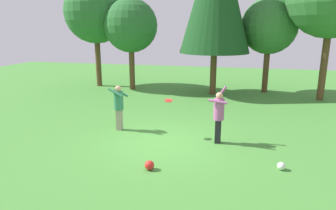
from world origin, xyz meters
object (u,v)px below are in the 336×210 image
(person_thrower, at_px, (219,113))
(frisbee, at_px, (169,100))
(ball_red, at_px, (149,165))
(ball_white, at_px, (281,166))
(tree_right, at_px, (269,26))
(tree_far_left, at_px, (96,12))
(person_catcher, at_px, (119,104))
(tree_left, at_px, (131,26))

(person_thrower, bearing_deg, frisbee, 0.00)
(frisbee, distance_m, ball_red, 2.86)
(frisbee, xyz_separation_m, ball_white, (3.51, -1.81, -1.18))
(tree_right, bearing_deg, tree_far_left, -178.12)
(person_thrower, relative_size, ball_white, 8.66)
(ball_white, bearing_deg, person_catcher, 158.89)
(ball_red, bearing_deg, ball_white, 13.17)
(ball_white, height_order, tree_right, tree_right)
(person_catcher, height_order, tree_right, tree_right)
(person_thrower, distance_m, ball_red, 3.03)
(ball_white, distance_m, tree_right, 10.95)
(person_thrower, height_order, tree_left, tree_left)
(ball_red, xyz_separation_m, tree_far_left, (-6.60, 10.80, 4.42))
(tree_far_left, distance_m, tree_right, 10.29)
(tree_far_left, relative_size, tree_right, 1.22)
(ball_white, bearing_deg, person_thrower, 138.38)
(person_catcher, relative_size, tree_left, 0.31)
(person_thrower, bearing_deg, tree_far_left, -38.56)
(person_thrower, height_order, tree_far_left, tree_far_left)
(ball_white, distance_m, ball_red, 3.51)
(person_thrower, xyz_separation_m, ball_red, (-1.62, -2.40, -0.89))
(ball_red, height_order, tree_far_left, tree_far_left)
(ball_white, distance_m, tree_left, 12.64)
(frisbee, bearing_deg, tree_right, 66.30)
(frisbee, xyz_separation_m, tree_right, (3.74, 8.52, 2.44))
(tree_far_left, bearing_deg, ball_white, -44.94)
(person_thrower, xyz_separation_m, tree_far_left, (-8.22, 8.40, 3.54))
(person_thrower, relative_size, tree_left, 0.35)
(person_thrower, xyz_separation_m, person_catcher, (-3.64, 0.50, -0.03))
(frisbee, height_order, ball_white, frisbee)
(person_catcher, xyz_separation_m, frisbee, (1.93, -0.29, 0.30))
(ball_red, height_order, tree_left, tree_left)
(person_thrower, relative_size, tree_far_left, 0.29)
(person_thrower, height_order, frisbee, person_thrower)
(person_thrower, xyz_separation_m, tree_right, (2.03, 8.74, 2.71))
(tree_right, bearing_deg, person_catcher, -124.55)
(person_thrower, bearing_deg, ball_red, 63.02)
(person_thrower, bearing_deg, tree_right, -96.05)
(ball_red, bearing_deg, tree_far_left, 121.44)
(frisbee, xyz_separation_m, ball_red, (0.09, -2.61, -1.16))
(ball_red, height_order, tree_right, tree_right)
(ball_white, xyz_separation_m, ball_red, (-3.42, -0.80, 0.02))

